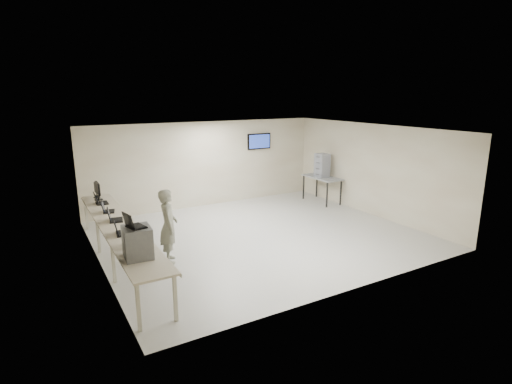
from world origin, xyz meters
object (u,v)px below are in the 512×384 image
workbench (118,228)px  soldier (168,226)px  equipment_box (137,242)px  side_table (322,179)px

workbench → soldier: bearing=-23.8°
workbench → equipment_box: bearing=-91.8°
side_table → equipment_box: bearing=-151.9°
equipment_box → side_table: equipment_box is taller
equipment_box → workbench: bearing=92.4°
equipment_box → soldier: 1.92m
workbench → soldier: size_ratio=3.60×
soldier → side_table: size_ratio=1.12×
workbench → side_table: size_ratio=4.03×
soldier → side_table: soldier is taller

